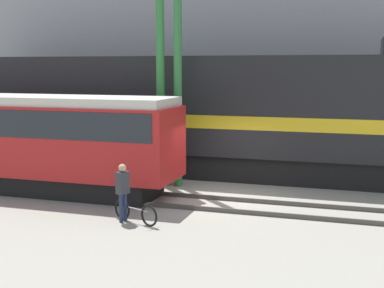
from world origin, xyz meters
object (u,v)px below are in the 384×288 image
object	(u,v)px
person	(123,187)
utility_pole_center	(178,69)
freight_locomotive	(178,113)
utility_pole_left	(160,87)
streetcar	(15,136)
bicycle	(135,212)

from	to	relation	value
person	utility_pole_center	bearing A→B (deg)	90.43
freight_locomotive	person	bearing A→B (deg)	-83.15
utility_pole_center	utility_pole_left	bearing A→B (deg)	180.00
freight_locomotive	streetcar	world-z (taller)	freight_locomotive
person	utility_pole_left	xyz separation A→B (m)	(-0.71, 4.88, 2.65)
freight_locomotive	streetcar	bearing A→B (deg)	-133.52
freight_locomotive	utility_pole_center	world-z (taller)	utility_pole_center
person	utility_pole_left	bearing A→B (deg)	98.30
person	utility_pole_left	distance (m)	5.60
utility_pole_left	streetcar	bearing A→B (deg)	-153.04
freight_locomotive	person	world-z (taller)	freight_locomotive
freight_locomotive	bicycle	world-z (taller)	freight_locomotive
freight_locomotive	bicycle	xyz separation A→B (m)	(1.25, -7.25, -2.20)
streetcar	utility_pole_left	bearing A→B (deg)	26.96
streetcar	person	bearing A→B (deg)	-25.21
freight_locomotive	utility_pole_center	distance (m)	3.07
utility_pole_center	person	bearing A→B (deg)	-89.57
freight_locomotive	person	size ratio (longest dim) A/B	13.05
person	bicycle	bearing A→B (deg)	-0.79
freight_locomotive	utility_pole_left	distance (m)	2.63
freight_locomotive	streetcar	xyz separation A→B (m)	(-4.48, -4.72, -0.57)
bicycle	utility_pole_left	distance (m)	6.03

